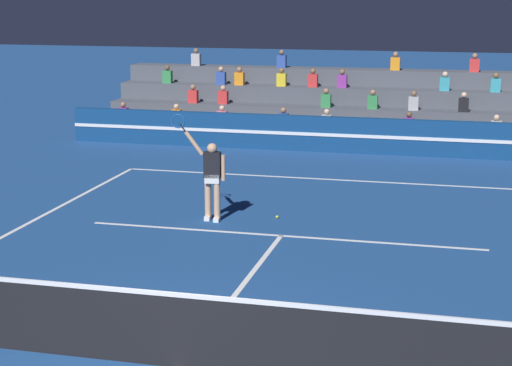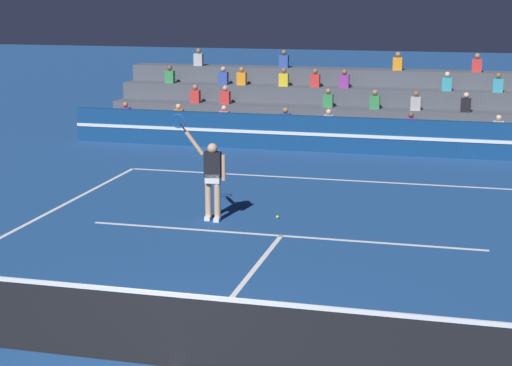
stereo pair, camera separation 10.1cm
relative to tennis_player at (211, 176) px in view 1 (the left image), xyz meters
name	(u,v)px [view 1 (the left image)]	position (x,y,z in m)	size (l,w,h in m)	color
tennis_net	(178,330)	(1.73, -7.25, -0.44)	(12.00, 0.10, 1.10)	black
sponsor_banner_wall	(346,135)	(1.73, 8.54, -0.43)	(18.00, 0.26, 1.10)	navy
bleacher_stand	(360,112)	(1.74, 11.71, -0.15)	(17.05, 3.80, 2.83)	#4C515B
tennis_player	(211,176)	(0.00, 0.00, 0.00)	(1.24, 0.33, 2.38)	tan
tennis_ball	(277,217)	(1.36, 0.48, -0.95)	(0.07, 0.07, 0.07)	#C6DB33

